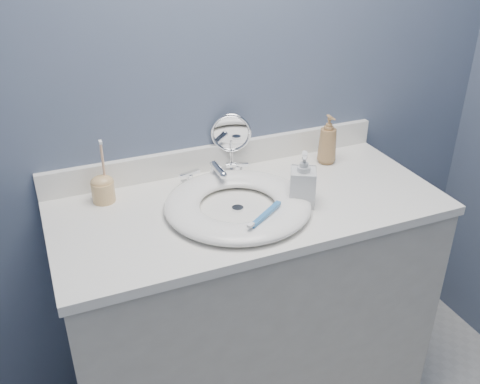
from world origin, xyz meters
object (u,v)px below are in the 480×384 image
soap_bottle_amber (328,140)px  soap_bottle_clear (303,179)px  makeup_mirror (231,139)px  toothbrush_holder (103,188)px

soap_bottle_amber → soap_bottle_clear: bearing=-132.8°
makeup_mirror → soap_bottle_clear: bearing=-48.3°
makeup_mirror → soap_bottle_clear: (0.11, -0.31, -0.03)m
makeup_mirror → soap_bottle_amber: 0.35m
makeup_mirror → soap_bottle_clear: makeup_mirror is taller
toothbrush_holder → soap_bottle_clear: bearing=-24.1°
makeup_mirror → soap_bottle_amber: size_ratio=1.17×
makeup_mirror → soap_bottle_clear: 0.33m
soap_bottle_clear → toothbrush_holder: (-0.57, 0.25, -0.04)m
soap_bottle_clear → soap_bottle_amber: bearing=74.6°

